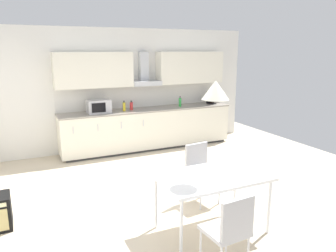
{
  "coord_description": "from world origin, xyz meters",
  "views": [
    {
      "loc": [
        -1.97,
        -4.16,
        2.23
      ],
      "look_at": [
        0.24,
        0.59,
        1.0
      ],
      "focal_mm": 35.0,
      "sensor_mm": 36.0,
      "label": 1
    }
  ],
  "objects_px": {
    "coffee_maker": "(211,98)",
    "bottle_red": "(131,106)",
    "chair_near_left": "(230,227)",
    "bottle_green": "(180,102)",
    "bottle_yellow": "(124,107)",
    "pendant_lamp": "(216,90)",
    "dining_table": "(213,179)",
    "microwave": "(99,106)",
    "chair_far_right": "(200,167)"
  },
  "relations": [
    {
      "from": "bottle_green",
      "to": "bottle_yellow",
      "type": "relative_size",
      "value": 1.07
    },
    {
      "from": "bottle_yellow",
      "to": "bottle_green",
      "type": "bearing_deg",
      "value": -0.02
    },
    {
      "from": "bottle_green",
      "to": "dining_table",
      "type": "distance_m",
      "value": 3.9
    },
    {
      "from": "bottle_green",
      "to": "bottle_yellow",
      "type": "xyz_separation_m",
      "value": [
        -1.37,
        0.0,
        -0.01
      ]
    },
    {
      "from": "coffee_maker",
      "to": "bottle_red",
      "type": "bearing_deg",
      "value": 179.16
    },
    {
      "from": "chair_near_left",
      "to": "bottle_green",
      "type": "bearing_deg",
      "value": 69.05
    },
    {
      "from": "bottle_red",
      "to": "pendant_lamp",
      "type": "bearing_deg",
      "value": -93.4
    },
    {
      "from": "coffee_maker",
      "to": "chair_far_right",
      "type": "xyz_separation_m",
      "value": [
        -1.98,
        -2.88,
        -0.53
      ]
    },
    {
      "from": "pendant_lamp",
      "to": "microwave",
      "type": "bearing_deg",
      "value": 98.15
    },
    {
      "from": "microwave",
      "to": "dining_table",
      "type": "distance_m",
      "value": 3.7
    },
    {
      "from": "bottle_red",
      "to": "chair_far_right",
      "type": "xyz_separation_m",
      "value": [
        0.07,
        -2.91,
        -0.47
      ]
    },
    {
      "from": "bottle_green",
      "to": "coffee_maker",
      "type": "bearing_deg",
      "value": 3.23
    },
    {
      "from": "bottle_red",
      "to": "coffee_maker",
      "type": "bearing_deg",
      "value": -0.84
    },
    {
      "from": "chair_near_left",
      "to": "pendant_lamp",
      "type": "relative_size",
      "value": 2.72
    },
    {
      "from": "pendant_lamp",
      "to": "coffee_maker",
      "type": "bearing_deg",
      "value": 58.24
    },
    {
      "from": "bottle_red",
      "to": "chair_near_left",
      "type": "bearing_deg",
      "value": -96.53
    },
    {
      "from": "bottle_yellow",
      "to": "pendant_lamp",
      "type": "xyz_separation_m",
      "value": [
        -0.03,
        -3.62,
        0.76
      ]
    },
    {
      "from": "bottle_green",
      "to": "chair_far_right",
      "type": "relative_size",
      "value": 0.28
    },
    {
      "from": "bottle_yellow",
      "to": "chair_far_right",
      "type": "xyz_separation_m",
      "value": [
        0.26,
        -2.83,
        -0.48
      ]
    },
    {
      "from": "bottle_green",
      "to": "chair_near_left",
      "type": "xyz_separation_m",
      "value": [
        -1.69,
        -4.41,
        -0.49
      ]
    },
    {
      "from": "microwave",
      "to": "bottle_yellow",
      "type": "height_order",
      "value": "microwave"
    },
    {
      "from": "dining_table",
      "to": "pendant_lamp",
      "type": "xyz_separation_m",
      "value": [
        0.0,
        -0.0,
        1.09
      ]
    },
    {
      "from": "bottle_yellow",
      "to": "chair_near_left",
      "type": "bearing_deg",
      "value": -94.18
    },
    {
      "from": "dining_table",
      "to": "bottle_red",
      "type": "bearing_deg",
      "value": 86.6
    },
    {
      "from": "bottle_green",
      "to": "chair_far_right",
      "type": "xyz_separation_m",
      "value": [
        -1.1,
        -2.83,
        -0.49
      ]
    },
    {
      "from": "microwave",
      "to": "bottle_green",
      "type": "height_order",
      "value": "microwave"
    },
    {
      "from": "chair_near_left",
      "to": "bottle_yellow",
      "type": "bearing_deg",
      "value": 85.82
    },
    {
      "from": "microwave",
      "to": "coffee_maker",
      "type": "height_order",
      "value": "coffee_maker"
    },
    {
      "from": "microwave",
      "to": "pendant_lamp",
      "type": "relative_size",
      "value": 1.5
    },
    {
      "from": "bottle_green",
      "to": "bottle_yellow",
      "type": "distance_m",
      "value": 1.37
    },
    {
      "from": "bottle_yellow",
      "to": "coffee_maker",
      "type": "bearing_deg",
      "value": 1.25
    },
    {
      "from": "microwave",
      "to": "bottle_green",
      "type": "xyz_separation_m",
      "value": [
        1.92,
        -0.02,
        -0.04
      ]
    },
    {
      "from": "microwave",
      "to": "coffee_maker",
      "type": "xyz_separation_m",
      "value": [
        2.8,
        0.03,
        0.01
      ]
    },
    {
      "from": "dining_table",
      "to": "chair_near_left",
      "type": "bearing_deg",
      "value": -110.45
    },
    {
      "from": "microwave",
      "to": "bottle_red",
      "type": "bearing_deg",
      "value": 4.35
    },
    {
      "from": "bottle_green",
      "to": "bottle_red",
      "type": "height_order",
      "value": "bottle_green"
    },
    {
      "from": "bottle_red",
      "to": "chair_near_left",
      "type": "relative_size",
      "value": 0.23
    },
    {
      "from": "bottle_yellow",
      "to": "chair_near_left",
      "type": "xyz_separation_m",
      "value": [
        -0.32,
        -4.41,
        -0.48
      ]
    },
    {
      "from": "coffee_maker",
      "to": "bottle_green",
      "type": "bearing_deg",
      "value": -176.77
    },
    {
      "from": "coffee_maker",
      "to": "dining_table",
      "type": "distance_m",
      "value": 4.34
    },
    {
      "from": "microwave",
      "to": "bottle_yellow",
      "type": "distance_m",
      "value": 0.55
    },
    {
      "from": "coffee_maker",
      "to": "bottle_yellow",
      "type": "height_order",
      "value": "coffee_maker"
    },
    {
      "from": "bottle_green",
      "to": "dining_table",
      "type": "relative_size",
      "value": 0.18
    },
    {
      "from": "bottle_yellow",
      "to": "dining_table",
      "type": "relative_size",
      "value": 0.17
    },
    {
      "from": "bottle_yellow",
      "to": "pendant_lamp",
      "type": "relative_size",
      "value": 0.71
    },
    {
      "from": "pendant_lamp",
      "to": "bottle_yellow",
      "type": "bearing_deg",
      "value": 89.55
    },
    {
      "from": "bottle_green",
      "to": "dining_table",
      "type": "height_order",
      "value": "bottle_green"
    },
    {
      "from": "bottle_yellow",
      "to": "pendant_lamp",
      "type": "height_order",
      "value": "pendant_lamp"
    },
    {
      "from": "microwave",
      "to": "coffee_maker",
      "type": "relative_size",
      "value": 1.6
    },
    {
      "from": "coffee_maker",
      "to": "bottle_red",
      "type": "relative_size",
      "value": 1.47
    }
  ]
}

